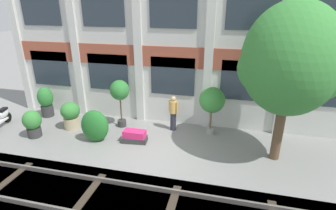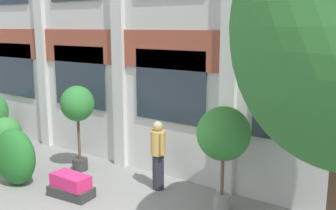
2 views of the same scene
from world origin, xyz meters
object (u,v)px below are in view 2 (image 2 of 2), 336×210
(potted_plant_low_pan, at_px, (78,108))
(potted_plant_tall_urn, at_px, (223,136))
(resident_by_doorway, at_px, (158,153))
(topiary_hedge, at_px, (15,157))
(potted_plant_square_trough, at_px, (71,186))
(potted_plant_ribbed_drum, at_px, (6,138))

(potted_plant_low_pan, bearing_deg, potted_plant_tall_urn, 2.30)
(resident_by_doorway, bearing_deg, topiary_hedge, -30.14)
(potted_plant_square_trough, relative_size, topiary_hedge, 0.77)
(potted_plant_ribbed_drum, bearing_deg, topiary_hedge, -26.34)
(potted_plant_low_pan, relative_size, potted_plant_tall_urn, 1.04)
(resident_by_doorway, bearing_deg, potted_plant_ribbed_drum, -49.39)
(potted_plant_low_pan, bearing_deg, topiary_hedge, -108.45)
(potted_plant_low_pan, distance_m, potted_plant_square_trough, 2.14)
(potted_plant_low_pan, relative_size, potted_plant_square_trough, 2.11)
(potted_plant_tall_urn, height_order, resident_by_doorway, potted_plant_tall_urn)
(potted_plant_square_trough, xyz_separation_m, potted_plant_ribbed_drum, (-3.18, 0.52, 0.43))
(potted_plant_low_pan, xyz_separation_m, resident_by_doorway, (2.36, 0.21, -0.78))
(potted_plant_ribbed_drum, xyz_separation_m, potted_plant_tall_urn, (6.10, 0.87, 0.86))
(potted_plant_tall_urn, xyz_separation_m, topiary_hedge, (-4.50, -1.66, -0.86))
(potted_plant_ribbed_drum, bearing_deg, resident_by_doorway, 11.57)
(resident_by_doorway, distance_m, topiary_hedge, 3.34)
(potted_plant_low_pan, relative_size, potted_plant_ribbed_drum, 1.77)
(potted_plant_square_trough, distance_m, topiary_hedge, 1.66)
(potted_plant_ribbed_drum, height_order, potted_plant_tall_urn, potted_plant_tall_urn)
(potted_plant_square_trough, height_order, potted_plant_ribbed_drum, potted_plant_ribbed_drum)
(potted_plant_square_trough, bearing_deg, resident_by_doorway, 48.04)
(potted_plant_tall_urn, distance_m, resident_by_doorway, 1.78)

